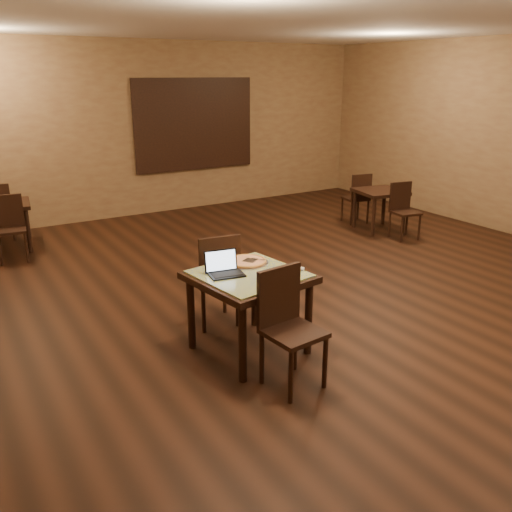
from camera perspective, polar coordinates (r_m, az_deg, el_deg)
ground at (r=6.26m, az=9.38°, el=-4.52°), size 10.00×10.00×0.00m
wall_back at (r=10.12m, az=-9.20°, el=13.11°), size 8.00×0.02×3.00m
ceiling at (r=5.79m, az=11.07°, el=23.91°), size 8.00×10.00×0.02m
mural at (r=10.28m, az=-6.49°, el=13.59°), size 2.34×0.05×1.64m
tiled_table at (r=4.83m, az=-0.73°, el=-2.94°), size 1.05×1.05×0.76m
chair_main_near at (r=4.39m, az=3.28°, el=-6.78°), size 0.47×0.47×0.98m
chair_main_far at (r=5.37m, az=-4.16°, el=-1.99°), size 0.47×0.47×0.97m
laptop at (r=4.76m, az=-3.41°, el=-1.28°), size 0.33×0.28×0.20m
plate at (r=4.76m, az=2.65°, el=-1.88°), size 0.24×0.24×0.01m
pizza_slice at (r=4.75m, az=2.65°, el=-1.70°), size 0.28×0.28×0.02m
pizza_pan at (r=5.04m, az=-0.95°, el=-0.69°), size 0.40×0.40×0.01m
pizza_whole at (r=5.04m, az=-0.95°, el=-0.53°), size 0.36×0.36×0.03m
spatula at (r=5.03m, az=-0.64°, el=-0.47°), size 0.24×0.28×0.01m
napkin_roll at (r=4.88m, az=4.15°, el=-1.22°), size 0.12×0.17×0.04m
other_table_a at (r=9.00m, az=12.90°, el=6.09°), size 0.82×0.82×0.66m
other_table_a_chair_near at (r=8.68m, az=15.21°, el=5.00°), size 0.43×0.43×0.86m
other_table_a_chair_far at (r=9.36m, az=10.70°, el=6.29°), size 0.43×0.43×0.86m
other_table_b at (r=8.57m, az=-25.08°, el=4.30°), size 0.82×0.82×0.69m
other_table_b_chair_near at (r=8.09m, az=-24.48°, el=3.10°), size 0.43×0.43×0.89m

